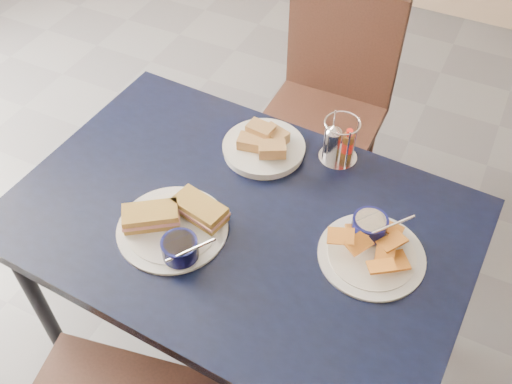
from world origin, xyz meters
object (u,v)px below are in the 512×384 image
at_px(dining_table, 240,232).
at_px(condiment_caddy, 338,143).
at_px(sandwich_plate, 175,225).
at_px(bread_basket, 264,146).
at_px(plantain_plate, 371,244).
at_px(chair_far, 330,93).

bearing_deg(dining_table, condiment_caddy, 65.20).
bearing_deg(sandwich_plate, bread_basket, 78.41).
bearing_deg(plantain_plate, bread_basket, 152.95).
bearing_deg(sandwich_plate, chair_far, 86.31).
bearing_deg(condiment_caddy, plantain_plate, -54.49).
distance_m(plantain_plate, bread_basket, 0.44).
relative_size(chair_far, sandwich_plate, 2.98).
height_order(chair_far, sandwich_plate, chair_far).
xyz_separation_m(sandwich_plate, plantain_plate, (0.46, 0.16, -0.00)).
height_order(plantain_plate, condiment_caddy, condiment_caddy).
height_order(bread_basket, condiment_caddy, condiment_caddy).
distance_m(chair_far, sandwich_plate, 1.01).
distance_m(plantain_plate, condiment_caddy, 0.33).
bearing_deg(sandwich_plate, dining_table, 42.72).
height_order(sandwich_plate, bread_basket, sandwich_plate).
relative_size(plantain_plate, bread_basket, 1.13).
bearing_deg(condiment_caddy, sandwich_plate, -121.94).
relative_size(sandwich_plate, plantain_plate, 1.16).
bearing_deg(chair_far, sandwich_plate, -93.69).
relative_size(dining_table, condiment_caddy, 9.03).
height_order(dining_table, plantain_plate, plantain_plate).
distance_m(dining_table, bread_basket, 0.27).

